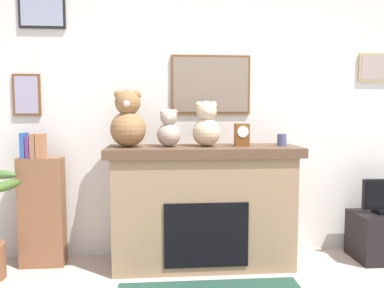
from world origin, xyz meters
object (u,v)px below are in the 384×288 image
Objects in this scene: teddy_bear_brown at (128,121)px; teddy_bear_tan at (169,130)px; fireplace at (203,205)px; teddy_bear_grey at (206,126)px; bookshelf at (42,207)px; candle_jar at (282,140)px; mantel_clock at (242,135)px.

teddy_bear_brown is 1.50× the size of teddy_bear_tan.
fireplace is 5.11× the size of teddy_bear_tan.
teddy_bear_brown reaches higher than teddy_bear_grey.
teddy_bear_grey reaches higher than teddy_bear_tan.
bookshelf reaches higher than candle_jar.
mantel_clock is (0.34, -0.02, 0.62)m from fireplace.
candle_jar is at bearing 0.20° from mantel_clock.
candle_jar is 0.36m from mantel_clock.
teddy_bear_tan is at bearing 179.98° from teddy_bear_grey.
mantel_clock is 0.32m from teddy_bear_grey.
candle_jar is 1.00m from teddy_bear_tan.
candle_jar reaches higher than fireplace.
mantel_clock reaches higher than candle_jar.
fireplace is 0.91m from candle_jar.
teddy_bear_tan is (-1.00, -0.00, 0.09)m from candle_jar.
teddy_bear_brown is at bearing -178.37° from fireplace.
mantel_clock is 0.60× the size of teddy_bear_tan.
fireplace is 0.70m from teddy_bear_grey.
fireplace is 0.99m from teddy_bear_brown.
teddy_bear_tan is 0.83× the size of teddy_bear_grey.
teddy_bear_tan is 0.33m from teddy_bear_grey.
teddy_bear_brown reaches higher than candle_jar.
teddy_bear_brown is 1.24× the size of teddy_bear_grey.
bookshelf is 2.98× the size of teddy_bear_grey.
candle_jar is at bearing 0.03° from teddy_bear_brown.
teddy_bear_grey reaches higher than fireplace.
candle_jar is 0.69m from teddy_bear_grey.
fireplace is at bearing 1.63° from teddy_bear_brown.
teddy_bear_brown reaches higher than mantel_clock.
candle_jar is at bearing -2.37° from bookshelf.
fireplace is 3.40× the size of teddy_bear_brown.
teddy_bear_grey is at bearing -3.50° from bookshelf.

